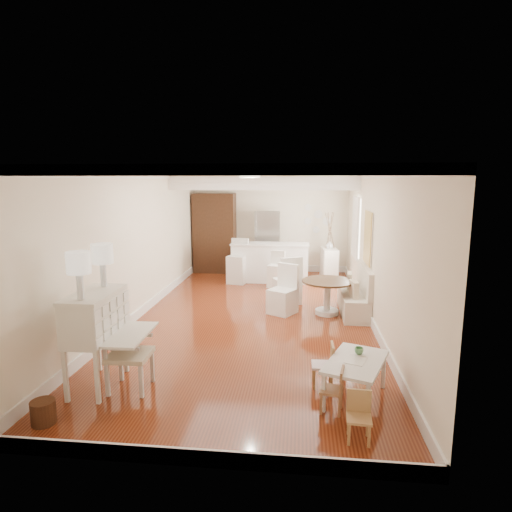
% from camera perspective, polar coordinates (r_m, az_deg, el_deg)
% --- Properties ---
extents(room, '(9.00, 9.04, 2.82)m').
position_cam_1_polar(room, '(8.43, 0.12, 5.40)').
color(room, maroon).
rests_on(room, ground).
extents(secretary_bureau, '(1.01, 1.03, 1.27)m').
position_cam_1_polar(secretary_bureau, '(5.99, -20.50, -10.42)').
color(secretary_bureau, white).
rests_on(secretary_bureau, ground).
extents(gustavian_armchair, '(0.57, 0.57, 0.96)m').
position_cam_1_polar(gustavian_armchair, '(5.83, -16.50, -12.35)').
color(gustavian_armchair, beige).
rests_on(gustavian_armchair, ground).
extents(wicker_basket, '(0.28, 0.28, 0.27)m').
position_cam_1_polar(wicker_basket, '(5.56, -26.50, -18.15)').
color(wicker_basket, '#4C2A17').
rests_on(wicker_basket, ground).
extents(kids_table, '(0.93, 1.17, 0.51)m').
position_cam_1_polar(kids_table, '(5.59, 13.09, -15.77)').
color(kids_table, white).
rests_on(kids_table, ground).
extents(kids_chair_a, '(0.31, 0.31, 0.55)m').
position_cam_1_polar(kids_chair_a, '(5.27, 10.05, -17.09)').
color(kids_chair_a, '#996B45').
rests_on(kids_chair_a, ground).
extents(kids_chair_b, '(0.29, 0.29, 0.59)m').
position_cam_1_polar(kids_chair_b, '(5.82, 8.87, -14.10)').
color(kids_chair_b, '#A87F4C').
rests_on(kids_chair_b, ground).
extents(kids_chair_c, '(0.27, 0.27, 0.52)m').
position_cam_1_polar(kids_chair_c, '(4.81, 13.57, -20.18)').
color(kids_chair_c, tan).
rests_on(kids_chair_c, ground).
extents(banquette, '(0.52, 1.60, 0.98)m').
position_cam_1_polar(banquette, '(8.88, 12.90, -4.39)').
color(banquette, silver).
rests_on(banquette, ground).
extents(dining_table, '(1.10, 1.10, 0.70)m').
position_cam_1_polar(dining_table, '(8.74, 9.48, -5.45)').
color(dining_table, '#462C16').
rests_on(dining_table, ground).
extents(slip_chair_near, '(0.66, 0.66, 1.00)m').
position_cam_1_polar(slip_chair_near, '(8.65, 3.54, -4.47)').
color(slip_chair_near, white).
rests_on(slip_chair_near, ground).
extents(slip_chair_far, '(0.68, 0.69, 1.05)m').
position_cam_1_polar(slip_chair_far, '(9.40, 4.16, -3.14)').
color(slip_chair_far, white).
rests_on(slip_chair_far, ground).
extents(breakfast_counter, '(2.05, 0.65, 1.03)m').
position_cam_1_polar(breakfast_counter, '(11.37, 1.86, -0.86)').
color(breakfast_counter, white).
rests_on(breakfast_counter, ground).
extents(bar_stool_left, '(0.56, 0.56, 1.16)m').
position_cam_1_polar(bar_stool_left, '(11.18, -2.49, -0.71)').
color(bar_stool_left, silver).
rests_on(bar_stool_left, ground).
extents(bar_stool_right, '(0.45, 0.45, 0.91)m').
position_cam_1_polar(bar_stool_right, '(10.77, 2.68, -1.80)').
color(bar_stool_right, white).
rests_on(bar_stool_right, ground).
extents(pantry_cabinet, '(1.20, 0.60, 2.30)m').
position_cam_1_polar(pantry_cabinet, '(12.56, -5.52, 3.07)').
color(pantry_cabinet, '#381E11').
rests_on(pantry_cabinet, ground).
extents(fridge, '(0.75, 0.65, 1.80)m').
position_cam_1_polar(fridge, '(12.33, 3.16, 1.80)').
color(fridge, silver).
rests_on(fridge, ground).
extents(sideboard, '(0.47, 0.90, 0.82)m').
position_cam_1_polar(sideboard, '(11.97, 9.70, -0.95)').
color(sideboard, white).
rests_on(sideboard, ground).
extents(pencil_cup, '(0.13, 0.13, 0.09)m').
position_cam_1_polar(pencil_cup, '(5.66, 13.57, -12.19)').
color(pencil_cup, '#5EA267').
rests_on(pencil_cup, kids_table).
extents(branch_vase, '(0.22, 0.22, 0.21)m').
position_cam_1_polar(branch_vase, '(11.88, 9.76, 1.49)').
color(branch_vase, white).
rests_on(branch_vase, sideboard).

